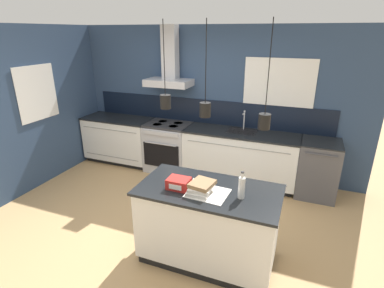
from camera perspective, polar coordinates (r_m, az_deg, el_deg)
ground_plane at (r=4.28m, az=-6.82°, el=-15.11°), size 16.00×16.00×0.00m
wall_back at (r=5.43m, az=2.29°, el=8.63°), size 5.60×2.50×2.60m
wall_left at (r=5.69m, az=-26.22°, el=6.56°), size 0.08×3.80×2.60m
counter_run_left at (r=6.16m, az=-13.56°, el=0.86°), size 1.37×0.64×0.91m
counter_run_sink at (r=5.22m, az=9.07°, el=-2.42°), size 1.93×0.64×1.24m
oven_range at (r=5.63m, az=-4.50°, el=-0.55°), size 0.80×0.66×0.91m
dishwasher at (r=5.14m, az=22.83°, el=-4.35°), size 0.60×0.65×0.91m
kitchen_island at (r=3.49m, az=3.08°, el=-14.99°), size 1.53×0.80×0.91m
bottle_on_island at (r=3.06m, az=9.43°, el=-8.12°), size 0.07×0.07×0.29m
book_stack at (r=3.15m, az=1.67°, el=-8.23°), size 0.28×0.31×0.12m
red_supply_box at (r=3.23m, az=-2.56°, el=-7.49°), size 0.24×0.19×0.11m
paper_pile at (r=3.16m, az=3.02°, el=-9.33°), size 0.43×0.38×0.01m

